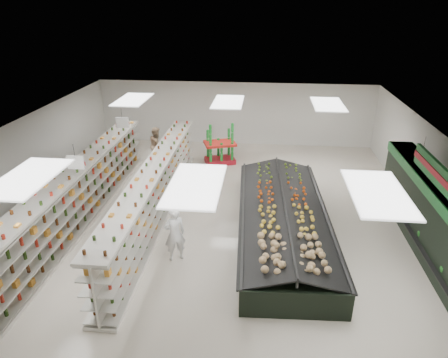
# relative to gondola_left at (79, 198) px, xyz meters

# --- Properties ---
(floor) EXTENTS (16.00, 16.00, 0.00)m
(floor) POSITION_rel_gondola_left_xyz_m (4.60, 0.66, -0.90)
(floor) COLOR beige
(floor) RESTS_ON ground
(ceiling) EXTENTS (14.00, 16.00, 0.02)m
(ceiling) POSITION_rel_gondola_left_xyz_m (4.60, 0.66, 2.30)
(ceiling) COLOR white
(ceiling) RESTS_ON wall_back
(wall_back) EXTENTS (14.00, 0.02, 3.20)m
(wall_back) POSITION_rel_gondola_left_xyz_m (4.60, 8.66, 0.70)
(wall_back) COLOR white
(wall_back) RESTS_ON floor
(wall_left) EXTENTS (0.02, 16.00, 3.20)m
(wall_left) POSITION_rel_gondola_left_xyz_m (-2.40, 0.66, 0.70)
(wall_left) COLOR white
(wall_left) RESTS_ON floor
(wall_right) EXTENTS (0.02, 16.00, 3.20)m
(wall_right) POSITION_rel_gondola_left_xyz_m (11.60, 0.66, 0.70)
(wall_right) COLOR white
(wall_right) RESTS_ON floor
(produce_wall_case) EXTENTS (0.93, 8.00, 2.20)m
(produce_wall_case) POSITION_rel_gondola_left_xyz_m (11.13, -0.84, 0.34)
(produce_wall_case) COLOR black
(produce_wall_case) RESTS_ON floor
(aisle_sign_near) EXTENTS (0.52, 0.06, 0.75)m
(aisle_sign_near) POSITION_rel_gondola_left_xyz_m (0.80, -1.34, 1.85)
(aisle_sign_near) COLOR white
(aisle_sign_near) RESTS_ON ceiling
(aisle_sign_far) EXTENTS (0.52, 0.06, 0.75)m
(aisle_sign_far) POSITION_rel_gondola_left_xyz_m (0.80, 2.66, 1.85)
(aisle_sign_far) COLOR white
(aisle_sign_far) RESTS_ON ceiling
(hortifruti_banner) EXTENTS (0.12, 3.20, 0.95)m
(hortifruti_banner) POSITION_rel_gondola_left_xyz_m (10.85, -0.84, 1.75)
(hortifruti_banner) COLOR #1C692C
(hortifruti_banner) RESTS_ON ceiling
(gondola_left) EXTENTS (0.85, 11.29, 1.96)m
(gondola_left) POSITION_rel_gondola_left_xyz_m (0.00, 0.00, 0.00)
(gondola_left) COLOR white
(gondola_left) RESTS_ON floor
(gondola_center) EXTENTS (0.93, 10.89, 1.89)m
(gondola_center) POSITION_rel_gondola_left_xyz_m (2.47, 0.62, -0.03)
(gondola_center) COLOR white
(gondola_center) RESTS_ON floor
(produce_island) EXTENTS (3.17, 7.91, 1.16)m
(produce_island) POSITION_rel_gondola_left_xyz_m (6.83, -0.06, -0.37)
(produce_island) COLOR black
(produce_island) RESTS_ON floor
(soda_endcap) EXTENTS (1.63, 1.35, 1.78)m
(soda_endcap) POSITION_rel_gondola_left_xyz_m (4.13, 5.83, -0.03)
(soda_endcap) COLOR #B11422
(soda_endcap) RESTS_ON floor
(shopper_main) EXTENTS (0.74, 0.64, 1.71)m
(shopper_main) POSITION_rel_gondola_left_xyz_m (3.68, -1.83, -0.04)
(shopper_main) COLOR silver
(shopper_main) RESTS_ON floor
(shopper_background) EXTENTS (0.69, 0.92, 1.69)m
(shopper_background) POSITION_rel_gondola_left_xyz_m (1.23, 5.59, -0.05)
(shopper_background) COLOR #93835A
(shopper_background) RESTS_ON floor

